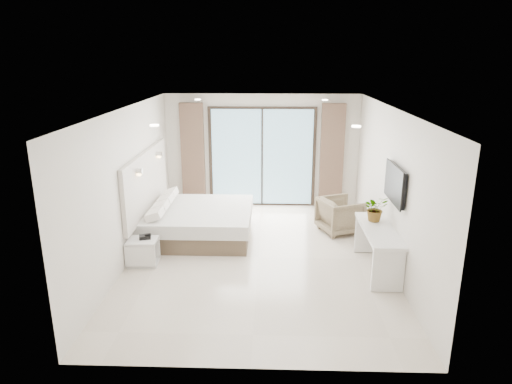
% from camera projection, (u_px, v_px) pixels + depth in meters
% --- Properties ---
extents(ground, '(6.20, 6.20, 0.00)m').
position_uv_depth(ground, '(258.00, 257.00, 8.35)').
color(ground, beige).
rests_on(ground, ground).
extents(room_shell, '(4.62, 6.22, 2.72)m').
position_uv_depth(room_shell, '(249.00, 163.00, 8.71)').
color(room_shell, silver).
rests_on(room_shell, ground).
extents(bed, '(2.11, 2.01, 0.73)m').
position_uv_depth(bed, '(198.00, 222.00, 9.25)').
color(bed, brown).
rests_on(bed, ground).
extents(nightstand, '(0.52, 0.43, 0.46)m').
position_uv_depth(nightstand, '(143.00, 252.00, 8.01)').
color(nightstand, white).
rests_on(nightstand, ground).
extents(phone, '(0.23, 0.20, 0.07)m').
position_uv_depth(phone, '(145.00, 237.00, 7.98)').
color(phone, black).
rests_on(phone, nightstand).
extents(console_desk, '(0.52, 1.65, 0.77)m').
position_uv_depth(console_desk, '(378.00, 240.00, 7.69)').
color(console_desk, white).
rests_on(console_desk, ground).
extents(plant, '(0.54, 0.57, 0.36)m').
position_uv_depth(plant, '(375.00, 211.00, 7.93)').
color(plant, '#33662D').
rests_on(plant, console_desk).
extents(armchair, '(0.97, 0.99, 0.80)m').
position_uv_depth(armchair, '(340.00, 214.00, 9.46)').
color(armchair, '#837256').
rests_on(armchair, ground).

